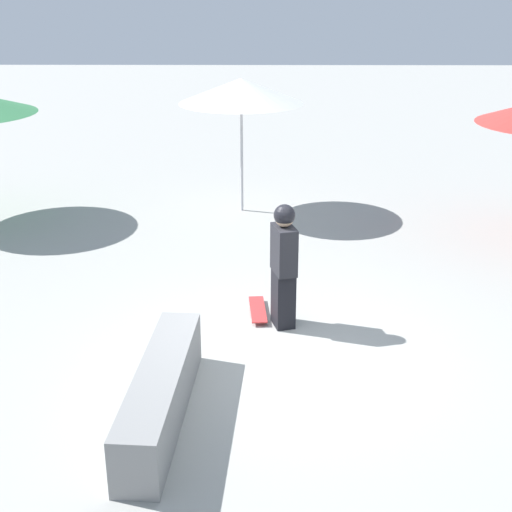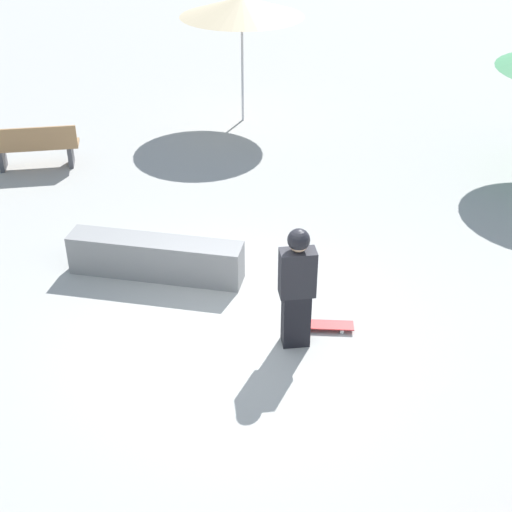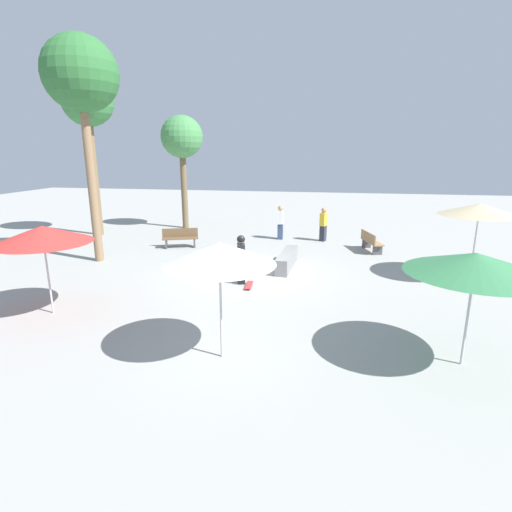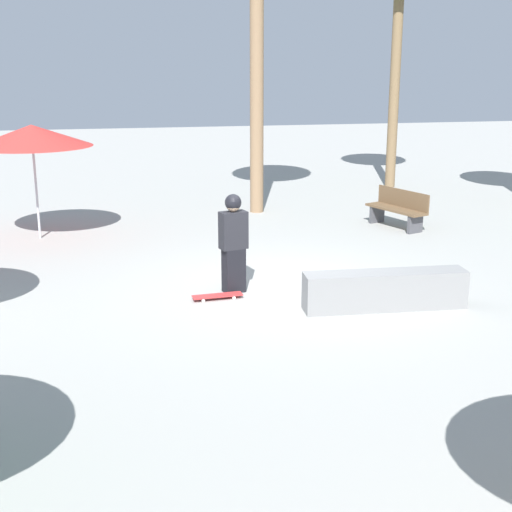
% 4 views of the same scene
% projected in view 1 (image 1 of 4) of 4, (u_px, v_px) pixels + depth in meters
% --- Properties ---
extents(ground_plane, '(60.00, 60.00, 0.00)m').
position_uv_depth(ground_plane, '(284.00, 352.00, 8.52)').
color(ground_plane, '#9E9E99').
extents(skater_main, '(0.34, 0.48, 1.62)m').
position_uv_depth(skater_main, '(284.00, 262.00, 8.88)').
color(skater_main, black).
rests_on(skater_main, ground_plane).
extents(skateboard, '(0.26, 0.81, 0.07)m').
position_uv_depth(skateboard, '(258.00, 310.00, 9.48)').
color(skateboard, red).
rests_on(skateboard, ground_plane).
extents(concrete_ledge, '(0.60, 2.52, 0.58)m').
position_uv_depth(concrete_ledge, '(161.00, 393.00, 7.14)').
color(concrete_ledge, gray).
rests_on(concrete_ledge, ground_plane).
extents(shade_umbrella_white, '(2.28, 2.28, 2.49)m').
position_uv_depth(shade_umbrella_white, '(241.00, 91.00, 12.89)').
color(shade_umbrella_white, '#B7B7BC').
rests_on(shade_umbrella_white, ground_plane).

